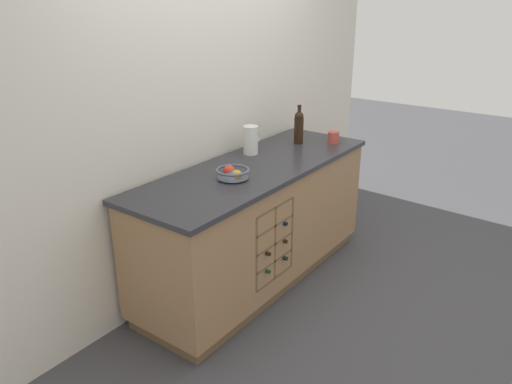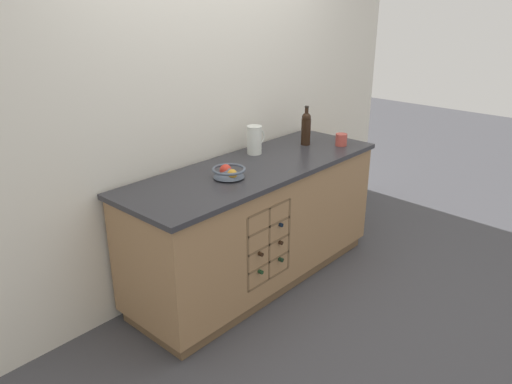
{
  "view_description": "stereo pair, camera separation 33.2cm",
  "coord_description": "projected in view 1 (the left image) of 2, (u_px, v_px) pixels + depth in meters",
  "views": [
    {
      "loc": [
        -2.69,
        -1.98,
        2.04
      ],
      "look_at": [
        0.0,
        0.0,
        0.71
      ],
      "focal_mm": 35.0,
      "sensor_mm": 36.0,
      "label": 1
    },
    {
      "loc": [
        -2.48,
        -2.23,
        2.04
      ],
      "look_at": [
        0.0,
        0.0,
        0.71
      ],
      "focal_mm": 35.0,
      "sensor_mm": 36.0,
      "label": 2
    }
  ],
  "objects": [
    {
      "name": "ground_plane",
      "position": [
        256.0,
        278.0,
        3.86
      ],
      "size": [
        14.0,
        14.0,
        0.0
      ],
      "primitive_type": "plane",
      "color": "#424247"
    },
    {
      "name": "ceramic_mug",
      "position": [
        334.0,
        137.0,
        4.03
      ],
      "size": [
        0.13,
        0.09,
        0.09
      ],
      "color": "#B7473D",
      "rests_on": "kitchen_island"
    },
    {
      "name": "fruit_bowl",
      "position": [
        233.0,
        173.0,
        3.25
      ],
      "size": [
        0.22,
        0.22,
        0.09
      ],
      "color": "#4C5666",
      "rests_on": "kitchen_island"
    },
    {
      "name": "back_wall",
      "position": [
        211.0,
        108.0,
        3.61
      ],
      "size": [
        4.46,
        0.06,
        2.55
      ],
      "primitive_type": "cube",
      "color": "silver",
      "rests_on": "ground_plane"
    },
    {
      "name": "standing_wine_bottle",
      "position": [
        299.0,
        126.0,
        3.99
      ],
      "size": [
        0.08,
        0.08,
        0.31
      ],
      "color": "black",
      "rests_on": "kitchen_island"
    },
    {
      "name": "kitchen_island",
      "position": [
        256.0,
        224.0,
        3.68
      ],
      "size": [
        2.1,
        0.71,
        0.92
      ],
      "color": "brown",
      "rests_on": "ground_plane"
    },
    {
      "name": "white_pitcher",
      "position": [
        251.0,
        139.0,
        3.74
      ],
      "size": [
        0.17,
        0.12,
        0.22
      ],
      "color": "silver",
      "rests_on": "kitchen_island"
    }
  ]
}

